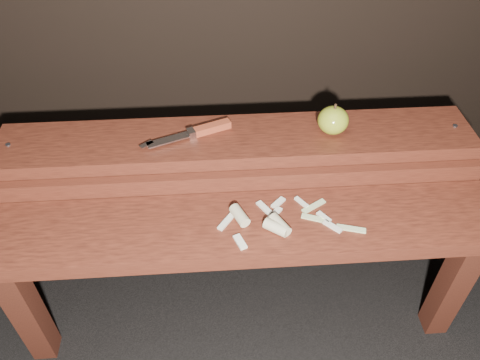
{
  "coord_description": "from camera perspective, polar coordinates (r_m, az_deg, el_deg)",
  "views": [
    {
      "loc": [
        -0.06,
        -0.76,
        1.22
      ],
      "look_at": [
        0.0,
        0.06,
        0.45
      ],
      "focal_mm": 35.0,
      "sensor_mm": 36.0,
      "label": 1
    }
  ],
  "objects": [
    {
      "name": "ground",
      "position": [
        1.43,
        0.17,
        -14.94
      ],
      "size": [
        60.0,
        60.0,
        0.0
      ],
      "primitive_type": "plane",
      "color": "black"
    },
    {
      "name": "bench_front_tier",
      "position": [
        1.11,
        0.43,
        -7.92
      ],
      "size": [
        1.2,
        0.2,
        0.42
      ],
      "color": "#3A170E",
      "rests_on": "ground"
    },
    {
      "name": "bench_rear_tier",
      "position": [
        1.22,
        -0.34,
        2.14
      ],
      "size": [
        1.2,
        0.21,
        0.5
      ],
      "color": "#3A170E",
      "rests_on": "ground"
    },
    {
      "name": "apple",
      "position": [
        1.19,
        11.28,
        7.16
      ],
      "size": [
        0.08,
        0.08,
        0.08
      ],
      "color": "olive",
      "rests_on": "bench_rear_tier"
    },
    {
      "name": "knife",
      "position": [
        1.18,
        -4.77,
        6.0
      ],
      "size": [
        0.23,
        0.1,
        0.02
      ],
      "color": "#993B21",
      "rests_on": "bench_rear_tier"
    },
    {
      "name": "apple_scraps",
      "position": [
        1.06,
        3.85,
        -5.03
      ],
      "size": [
        0.33,
        0.15,
        0.03
      ],
      "color": "beige",
      "rests_on": "bench_front_tier"
    }
  ]
}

